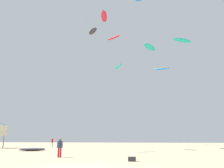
{
  "coord_description": "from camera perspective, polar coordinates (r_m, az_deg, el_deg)",
  "views": [
    {
      "loc": [
        3.54,
        -13.6,
        1.74
      ],
      "look_at": [
        0.0,
        17.22,
        8.8
      ],
      "focal_mm": 37.29,
      "sensor_mm": 36.0,
      "label": 1
    }
  ],
  "objects": [
    {
      "name": "ground_plane",
      "position": [
        14.16,
        -8.46,
        -19.74
      ],
      "size": [
        120.0,
        120.0,
        0.0
      ],
      "primitive_type": "plane",
      "color": "#C6B28C"
    },
    {
      "name": "person_foreground",
      "position": [
        21.5,
        -12.68,
        -14.62
      ],
      "size": [
        0.54,
        0.37,
        1.63
      ],
      "rotation": [
        0.0,
        0.0,
        1.61
      ],
      "color": "#B21E23",
      "rests_on": "ground"
    },
    {
      "name": "person_midground",
      "position": [
        40.97,
        -14.4,
        -13.55
      ],
      "size": [
        0.5,
        0.37,
        1.62
      ],
      "rotation": [
        0.0,
        0.0,
        1.17
      ],
      "color": "silver",
      "rests_on": "ground"
    },
    {
      "name": "kite_grounded_near",
      "position": [
        31.94,
        -18.95,
        -14.95
      ],
      "size": [
        3.3,
        2.07,
        0.4
      ],
      "color": "#2D2D33",
      "rests_on": "ground"
    },
    {
      "name": "cooler_box",
      "position": [
        17.8,
        4.93,
        -17.87
      ],
      "size": [
        0.56,
        0.36,
        0.32
      ],
      "primitive_type": "cube",
      "color": "#2D2D33",
      "rests_on": "ground"
    },
    {
      "name": "kite_aloft_0",
      "position": [
        55.69,
        -4.74,
        12.78
      ],
      "size": [
        3.13,
        3.78,
        0.85
      ],
      "color": "#2D2D33"
    },
    {
      "name": "kite_aloft_1",
      "position": [
        48.76,
        16.85,
        10.2
      ],
      "size": [
        4.35,
        3.14,
        0.57
      ],
      "color": "#19B29E"
    },
    {
      "name": "kite_aloft_3",
      "position": [
        36.45,
        1.42,
        4.24
      ],
      "size": [
        1.88,
        2.75,
        0.5
      ],
      "color": "#19B29E"
    },
    {
      "name": "kite_aloft_5",
      "position": [
        44.94,
        -1.95,
        16.21
      ],
      "size": [
        1.41,
        4.15,
        0.92
      ],
      "color": "red"
    },
    {
      "name": "kite_aloft_7",
      "position": [
        48.36,
        9.19,
        8.92
      ],
      "size": [
        3.27,
        4.48,
        0.75
      ],
      "color": "#19B29E"
    },
    {
      "name": "kite_aloft_8",
      "position": [
        52.77,
        12.04,
        3.68
      ],
      "size": [
        3.59,
        1.85,
        0.74
      ],
      "color": "blue"
    },
    {
      "name": "kite_aloft_9",
      "position": [
        61.09,
        0.4,
        11.27
      ],
      "size": [
        3.96,
        3.49,
        0.72
      ],
      "color": "red"
    }
  ]
}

